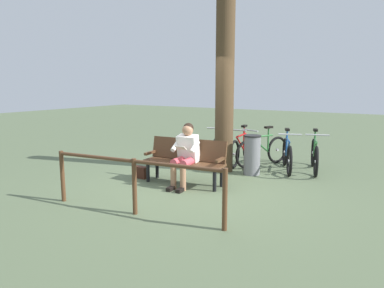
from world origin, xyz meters
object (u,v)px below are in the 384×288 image
litter_bin (252,155)px  bicycle_blue (287,155)px  tree_trunk (225,86)px  person_reading (186,152)px  bicycle_purple (315,156)px  bicycle_green (262,151)px  handbag (141,172)px  bicycle_silver (220,147)px  bench (186,158)px  bicycle_red (241,149)px

litter_bin → bicycle_blue: bearing=-126.6°
tree_trunk → person_reading: bearing=87.0°
bicycle_purple → bicycle_green: size_ratio=1.05×
handbag → bicycle_silver: bicycle_silver is taller
person_reading → bicycle_silver: size_ratio=0.74×
handbag → bicycle_green: (-1.73, -2.42, 0.24)m
handbag → bicycle_purple: bearing=-139.9°
bicycle_blue → bicycle_green: bearing=-129.1°
bench → bicycle_green: (-0.72, -2.25, -0.15)m
person_reading → handbag: (1.10, 0.01, -0.54)m
bench → bicycle_purple: 3.00m
litter_bin → bicycle_blue: (-0.54, -0.73, -0.07)m
bicycle_purple → person_reading: bearing=-52.9°
bench → litter_bin: 1.57m
person_reading → bicycle_blue: (-1.28, -2.21, -0.31)m
tree_trunk → bicycle_red: tree_trunk is taller
handbag → litter_bin: size_ratio=0.35×
bicycle_blue → bicycle_green: 0.68m
bicycle_purple → litter_bin: bearing=-64.6°
bench → tree_trunk: (-0.17, -1.30, 1.38)m
bicycle_purple → bench: bearing=-56.2°
bicycle_green → bicycle_silver: 1.12m
bicycle_silver → handbag: bearing=-30.9°
person_reading → bicycle_purple: (-1.82, -2.45, -0.31)m
litter_bin → bicycle_blue: size_ratio=0.54×
person_reading → bicycle_blue: bearing=-124.9°
tree_trunk → bicycle_silver: size_ratio=2.32×
bench → person_reading: bearing=117.2°
bicycle_purple → bicycle_blue: same height
bicycle_purple → bicycle_red: same height
litter_bin → bicycle_purple: bicycle_purple is taller
bicycle_blue → bicycle_red: same height
bicycle_green → bicycle_blue: bearing=97.5°
bench → bicycle_red: size_ratio=0.97×
bench → bicycle_red: 2.17m
handbag → bicycle_blue: bicycle_blue is taller
bicycle_red → bicycle_silver: (0.62, -0.05, 0.00)m
handbag → bicycle_red: size_ratio=0.18×
bicycle_green → bicycle_red: 0.51m
bench → litter_bin: bench is taller
bicycle_purple → bicycle_red: size_ratio=0.97×
bicycle_green → bicycle_silver: same height
person_reading → tree_trunk: 1.90m
bicycle_silver → bicycle_blue: bearing=68.7°
litter_bin → bicycle_green: bicycle_green is taller
bicycle_silver → bicycle_red: bearing=68.7°
bicycle_blue → bicycle_silver: (1.77, -0.15, 0.00)m
handbag → bicycle_red: 2.64m
person_reading → bench: bearing=-62.8°
bicycle_green → bicycle_red: size_ratio=0.93×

